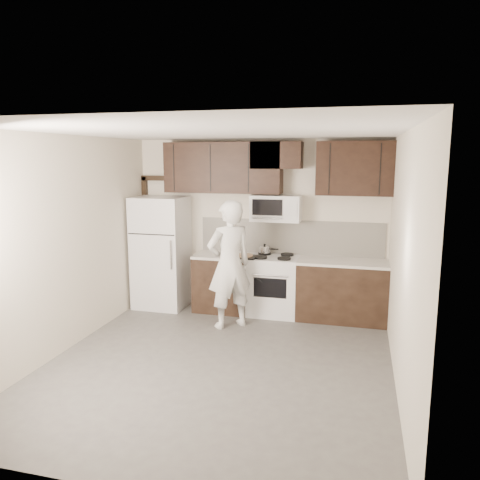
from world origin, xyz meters
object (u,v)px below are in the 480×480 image
at_px(refrigerator, 161,252).
at_px(microwave, 276,208).
at_px(stove, 274,285).
at_px(person, 229,265).

bearing_deg(refrigerator, microwave, 5.15).
height_order(stove, refrigerator, refrigerator).
bearing_deg(person, refrigerator, -67.17).
bearing_deg(person, microwave, -162.94).
distance_m(stove, refrigerator, 1.90).
bearing_deg(stove, microwave, 90.10).
xyz_separation_m(stove, person, (-0.51, -0.71, 0.46)).
distance_m(microwave, person, 1.22).
bearing_deg(refrigerator, person, -26.21).
bearing_deg(person, stove, -167.04).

